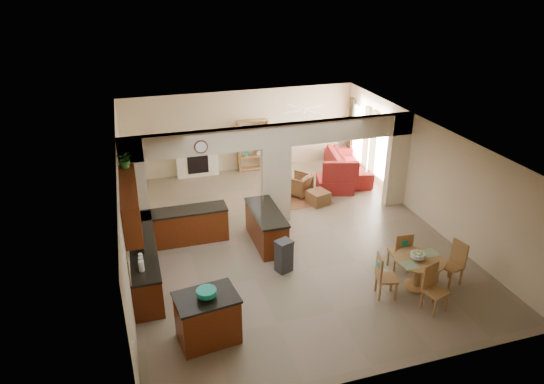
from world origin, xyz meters
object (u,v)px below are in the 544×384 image
object	(u,v)px
dining_table	(418,268)
sofa	(347,164)
armchair	(298,184)
kitchen_island	(208,318)

from	to	relation	value
dining_table	sofa	bearing A→B (deg)	78.93
armchair	dining_table	bearing A→B (deg)	59.75
dining_table	sofa	size ratio (longest dim) A/B	0.40
armchair	kitchen_island	bearing A→B (deg)	16.36
sofa	armchair	distance (m)	2.32
sofa	armchair	bearing A→B (deg)	125.13
sofa	kitchen_island	bearing A→B (deg)	148.87
dining_table	armchair	size ratio (longest dim) A/B	1.50
sofa	armchair	size ratio (longest dim) A/B	3.74
kitchen_island	armchair	xyz separation A→B (m)	(3.85, 5.68, -0.17)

